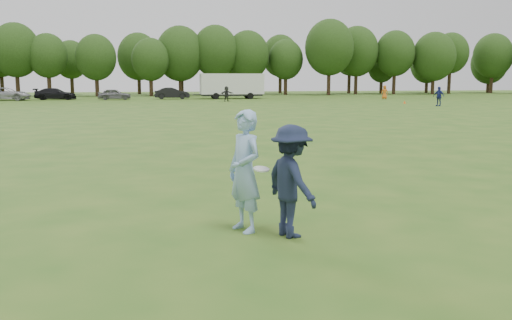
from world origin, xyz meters
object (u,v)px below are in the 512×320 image
(car_f, at_px, (172,93))
(cargo_trailer, at_px, (232,85))
(car_c, at_px, (6,94))
(field_cone, at_px, (405,102))
(thrower, at_px, (245,171))
(defender, at_px, (291,181))
(player_far_d, at_px, (227,94))
(car_d, at_px, (55,94))
(player_far_c, at_px, (385,92))
(player_far_b, at_px, (439,96))
(car_e, at_px, (114,94))

(car_f, height_order, cargo_trailer, cargo_trailer)
(car_c, bearing_deg, car_f, -84.25)
(car_f, relative_size, field_cone, 14.64)
(thrower, bearing_deg, defender, 33.01)
(car_c, relative_size, field_cone, 18.39)
(defender, relative_size, cargo_trailer, 0.21)
(car_c, bearing_deg, player_far_d, -103.30)
(defender, bearing_deg, car_d, -6.49)
(player_far_c, relative_size, player_far_d, 1.01)
(car_d, bearing_deg, car_f, -90.96)
(player_far_b, bearing_deg, car_e, -159.38)
(player_far_b, distance_m, cargo_trailer, 27.57)
(defender, xyz_separation_m, car_c, (-18.75, 60.22, -0.16))
(car_d, xyz_separation_m, car_f, (14.09, -0.49, 0.01))
(player_far_b, bearing_deg, player_far_c, 137.63)
(player_far_c, distance_m, field_cone, 12.25)
(player_far_c, relative_size, car_f, 0.40)
(car_e, bearing_deg, player_far_c, -98.25)
(car_e, bearing_deg, car_c, 88.35)
(car_c, height_order, car_e, car_c)
(car_f, bearing_deg, player_far_d, -143.86)
(defender, bearing_deg, player_far_d, -25.73)
(defender, xyz_separation_m, cargo_trailer, (8.23, 60.79, 0.85))
(player_far_d, relative_size, car_d, 0.35)
(car_e, bearing_deg, field_cone, -119.03)
(field_cone, bearing_deg, thrower, -119.39)
(player_far_c, bearing_deg, player_far_b, 98.88)
(car_e, xyz_separation_m, car_f, (7.00, 1.06, 0.05))
(player_far_b, bearing_deg, car_f, -167.89)
(thrower, distance_m, cargo_trailer, 61.00)
(thrower, xyz_separation_m, player_far_b, (25.29, 38.16, -0.12))
(car_c, height_order, car_f, car_c)
(player_far_b, relative_size, player_far_c, 1.05)
(defender, distance_m, car_d, 63.06)
(car_c, xyz_separation_m, cargo_trailer, (26.98, 0.57, 1.01))
(field_cone, bearing_deg, car_c, 159.10)
(car_d, height_order, field_cone, car_d)
(player_far_c, xyz_separation_m, field_cone, (-3.11, -11.83, -0.72))
(player_far_d, distance_m, car_c, 26.25)
(thrower, height_order, player_far_c, thrower)
(player_far_d, bearing_deg, car_d, 137.31)
(cargo_trailer, bearing_deg, player_far_b, -53.56)
(defender, bearing_deg, car_c, -1.49)
(player_far_c, bearing_deg, car_e, 9.29)
(player_far_c, relative_size, car_e, 0.44)
(player_far_b, height_order, car_d, player_far_b)
(player_far_b, bearing_deg, field_cone, 153.70)
(car_c, xyz_separation_m, car_e, (12.42, -0.16, -0.09))
(player_far_d, xyz_separation_m, field_cone, (17.38, -8.86, -0.71))
(thrower, xyz_separation_m, car_f, (1.35, 60.67, -0.31))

